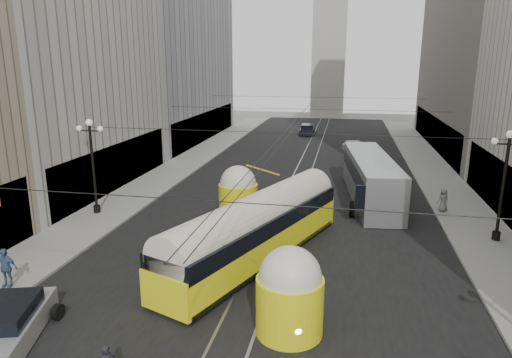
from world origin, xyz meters
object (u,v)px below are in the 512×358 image
at_px(sedan_silver, 10,324).
at_px(streetcar, 257,228).
at_px(pedestrian_sidewalk_left, 5,268).
at_px(city_bus, 371,176).
at_px(pedestrian_sidewalk_right, 443,200).

bearing_deg(sedan_silver, streetcar, 49.32).
distance_m(streetcar, pedestrian_sidewalk_left, 11.92).
height_order(city_bus, pedestrian_sidewalk_right, city_bus).
bearing_deg(city_bus, streetcar, -117.20).
bearing_deg(pedestrian_sidewalk_right, pedestrian_sidewalk_left, 11.89).
relative_size(city_bus, pedestrian_sidewalk_left, 7.11).
xyz_separation_m(sedan_silver, pedestrian_sidewalk_right, (18.71, 18.77, 0.28)).
xyz_separation_m(pedestrian_sidewalk_right, pedestrian_sidewalk_left, (-21.65, -15.33, 0.12)).
relative_size(city_bus, sedan_silver, 2.59).
bearing_deg(streetcar, pedestrian_sidewalk_left, -152.73).
bearing_deg(pedestrian_sidewalk_right, city_bus, -49.39).
bearing_deg(pedestrian_sidewalk_left, pedestrian_sidewalk_right, 30.39).
bearing_deg(pedestrian_sidewalk_left, sedan_silver, -54.36).
height_order(city_bus, pedestrian_sidewalk_left, city_bus).
bearing_deg(pedestrian_sidewalk_left, city_bus, 41.43).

